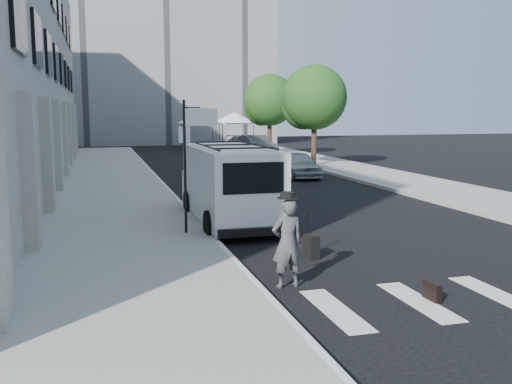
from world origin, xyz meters
TOP-DOWN VIEW (x-y plane):
  - ground at (0.00, 0.00)m, footprint 120.00×120.00m
  - sidewalk_left at (-4.25, 16.00)m, footprint 4.50×48.00m
  - sidewalk_right at (9.00, 20.00)m, footprint 4.00×56.00m
  - building_far at (2.00, 50.00)m, footprint 22.00×12.00m
  - sign_pole at (-2.36, 3.20)m, footprint 1.03×0.07m
  - tree_near at (7.50, 20.15)m, footprint 3.80×3.83m
  - tree_far at (7.50, 29.15)m, footprint 3.80×3.83m
  - tent_left at (4.00, 38.00)m, footprint 4.00×4.00m
  - tent_right at (7.20, 38.50)m, footprint 4.00×4.00m
  - businessman at (-1.38, -1.56)m, footprint 0.66×0.46m
  - briefcase at (0.86, -3.00)m, footprint 0.14×0.44m
  - suitcase at (-0.15, 0.33)m, footprint 0.30×0.41m
  - cargo_van at (-1.03, 4.97)m, footprint 2.17×6.08m
  - parked_car_a at (5.00, 15.52)m, footprint 1.71×3.94m
  - parked_car_b at (6.50, 28.83)m, footprint 2.29×4.94m
  - parked_car_c at (6.25, 31.21)m, footprint 2.19×5.05m

SIDE VIEW (x-z plane):
  - ground at x=0.00m, z-range 0.00..0.00m
  - sidewalk_left at x=-4.25m, z-range 0.00..0.15m
  - sidewalk_right at x=9.00m, z-range 0.00..0.15m
  - briefcase at x=0.86m, z-range 0.00..0.34m
  - suitcase at x=-0.15m, z-range -0.25..0.81m
  - parked_car_a at x=5.00m, z-range 0.00..1.32m
  - parked_car_c at x=6.25m, z-range 0.00..1.45m
  - parked_car_b at x=6.50m, z-range 0.00..1.57m
  - businessman at x=-1.38m, z-range 0.00..1.73m
  - cargo_van at x=-1.03m, z-range 0.04..2.33m
  - sign_pole at x=-2.36m, z-range 0.90..4.40m
  - tent_left at x=4.00m, z-range 1.11..4.31m
  - tent_right at x=7.20m, z-range 1.11..4.31m
  - tree_near at x=7.50m, z-range 0.96..6.99m
  - tree_far at x=7.50m, z-range 0.96..6.99m
  - building_far at x=2.00m, z-range 0.00..25.00m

